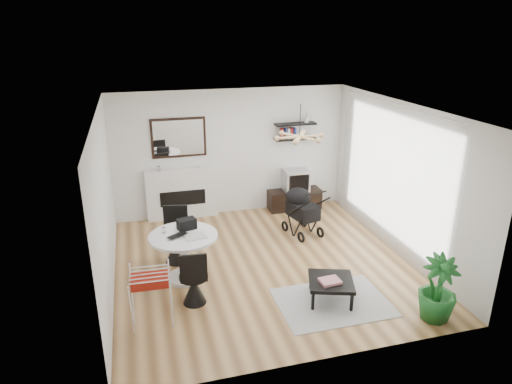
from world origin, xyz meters
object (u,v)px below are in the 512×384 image
object	(u,v)px
stroller	(301,212)
potted_plant	(438,289)
coffee_table	(331,282)
crt_tv	(295,180)
drying_rack	(151,298)
tv_console	(294,199)
dining_table	(184,250)
fireplace	(182,188)

from	to	relation	value
stroller	potted_plant	size ratio (longest dim) A/B	1.06
coffee_table	crt_tv	bearing A→B (deg)	78.45
stroller	coffee_table	world-z (taller)	stroller
drying_rack	crt_tv	bearing A→B (deg)	48.91
crt_tv	tv_console	bearing A→B (deg)	163.99
potted_plant	dining_table	bearing A→B (deg)	148.57
fireplace	drying_rack	xyz separation A→B (m)	(-0.85, -3.68, -0.25)
tv_console	coffee_table	distance (m)	3.67
tv_console	coffee_table	size ratio (longest dim) A/B	1.43
drying_rack	coffee_table	world-z (taller)	drying_rack
tv_console	potted_plant	bearing A→B (deg)	-83.41
dining_table	stroller	xyz separation A→B (m)	(2.44, 1.17, -0.09)
crt_tv	potted_plant	world-z (taller)	potted_plant
drying_rack	stroller	distance (m)	3.80
tv_console	coffee_table	bearing A→B (deg)	-101.36
tv_console	crt_tv	bearing A→B (deg)	-16.01
tv_console	drying_rack	distance (m)	4.87
fireplace	coffee_table	distance (m)	4.15
drying_rack	coffee_table	size ratio (longest dim) A/B	1.01
crt_tv	dining_table	xyz separation A→B (m)	(-2.77, -2.41, -0.15)
crt_tv	coffee_table	xyz separation A→B (m)	(-0.73, -3.60, -0.37)
fireplace	tv_console	size ratio (longest dim) A/B	1.82
tv_console	stroller	size ratio (longest dim) A/B	1.16
fireplace	tv_console	bearing A→B (deg)	-3.24
dining_table	crt_tv	bearing A→B (deg)	41.09
fireplace	coffee_table	bearing A→B (deg)	-64.80
crt_tv	drying_rack	size ratio (longest dim) A/B	0.65
fireplace	stroller	size ratio (longest dim) A/B	2.12
crt_tv	stroller	size ratio (longest dim) A/B	0.53
crt_tv	potted_plant	xyz separation A→B (m)	(0.50, -4.41, -0.20)
dining_table	coffee_table	xyz separation A→B (m)	(2.03, -1.18, -0.22)
fireplace	dining_table	bearing A→B (deg)	-96.06
fireplace	potted_plant	xyz separation A→B (m)	(2.99, -4.55, -0.21)
fireplace	stroller	bearing A→B (deg)	-32.47
potted_plant	fireplace	bearing A→B (deg)	123.33
dining_table	drying_rack	distance (m)	1.27
coffee_table	fireplace	bearing A→B (deg)	115.20
crt_tv	potted_plant	size ratio (longest dim) A/B	0.57
fireplace	dining_table	distance (m)	2.58
dining_table	coffee_table	world-z (taller)	dining_table
dining_table	stroller	size ratio (longest dim) A/B	1.07
fireplace	coffee_table	size ratio (longest dim) A/B	2.62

